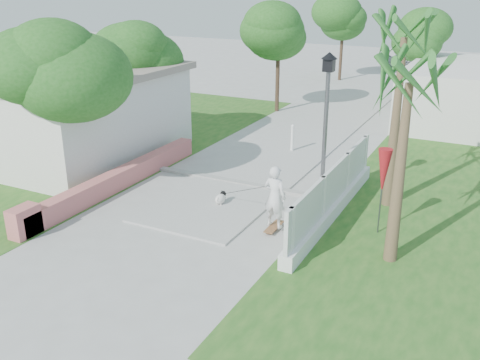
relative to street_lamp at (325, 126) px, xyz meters
The scene contains 22 objects.
ground 6.67m from the street_lamp, 117.80° to the right, with size 90.00×90.00×0.00m, color #B7B7B2.
path_strip 14.98m from the street_lamp, 101.31° to the left, with size 3.20×36.00×0.06m, color #B7B7B2.
curb 3.78m from the street_lamp, behind, with size 6.50×0.25×0.10m, color #999993.
grass_left 10.49m from the street_lamp, 165.83° to the left, with size 8.00×20.00×0.01m, color #22591C.
grass_right 5.38m from the street_lamp, 31.37° to the left, with size 8.00×20.00×0.01m, color #22591C.
pink_wall 6.83m from the street_lamp, 162.57° to the right, with size 0.45×8.20×0.80m.
house_left 10.94m from the street_lamp, behind, with size 8.40×7.40×3.23m.
lattice_fence 2.01m from the street_lamp, 44.82° to the right, with size 0.35×7.00×1.50m.
building_right 12.93m from the street_lamp, 76.07° to the left, with size 6.00×8.00×2.60m, color silver.
street_lamp is the anchor object (origin of this frame).
bollard 5.56m from the street_lamp, 120.96° to the left, with size 0.14×0.14×1.09m.
patio_umbrella 2.27m from the street_lamp, 27.76° to the right, with size 0.36×0.36×2.30m.
tree_left_near 7.92m from the street_lamp, 161.15° to the right, with size 3.60×3.60×5.28m.
tree_left_mid 8.96m from the street_lamp, 160.42° to the left, with size 3.20×3.20×4.85m.
tree_path_left 12.10m from the street_lamp, 119.30° to the left, with size 3.40×3.40×5.23m.
tree_path_right 14.52m from the street_lamp, 88.74° to the left, with size 3.00×3.00×4.79m.
tree_path_far 21.30m from the street_lamp, 105.50° to the left, with size 3.20×3.20×5.17m.
palm_far 2.85m from the street_lamp, 30.47° to the left, with size 1.80×1.80×5.30m.
palm_near 3.72m from the street_lamp, 42.61° to the right, with size 1.80×1.80×4.70m.
skateboarder 2.78m from the street_lamp, 131.92° to the right, with size 2.38×1.44×1.79m.
dog 3.67m from the street_lamp, 154.72° to the right, with size 0.30×0.59×0.40m.
parked_car 26.53m from the street_lamp, 94.26° to the left, with size 1.70×4.23×1.44m, color #98999F.
Camera 1 is at (7.29, -8.41, 6.25)m, focal length 40.00 mm.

